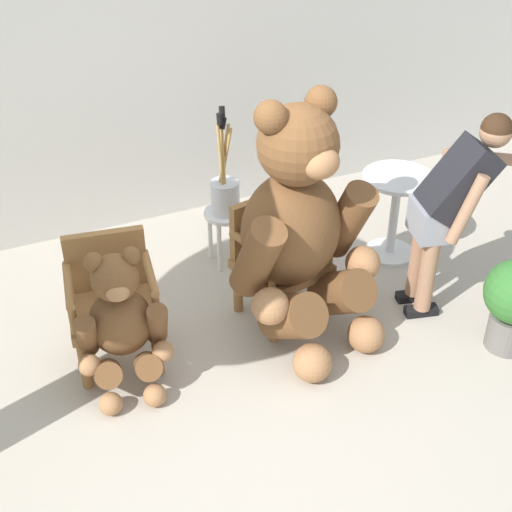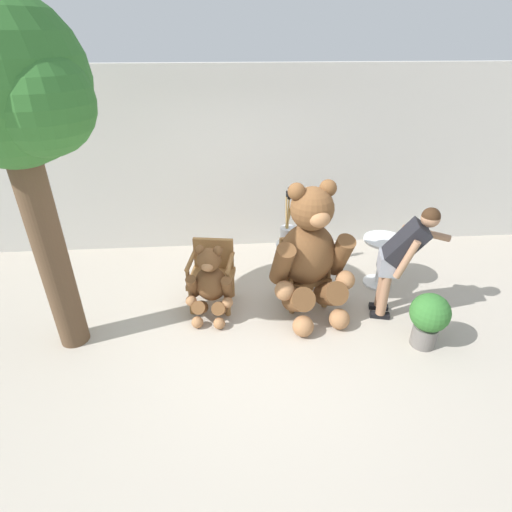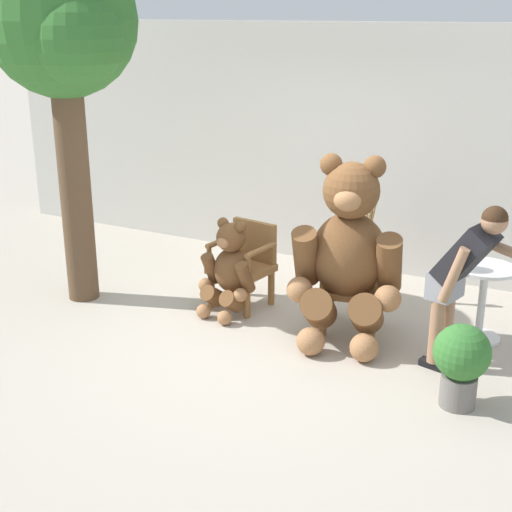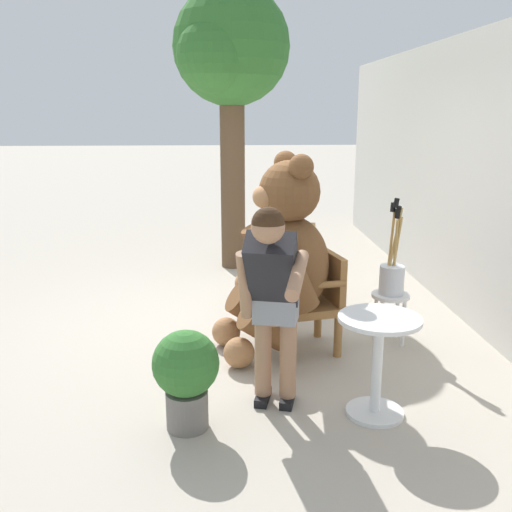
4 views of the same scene
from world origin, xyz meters
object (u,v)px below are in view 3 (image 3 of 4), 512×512
Objects in this scene: wooden_chair_right at (353,281)px; teddy_bear_large at (348,252)px; wooden_chair_left at (245,262)px; person_visitor at (462,271)px; white_stool at (368,267)px; patio_tree at (64,34)px; round_side_table at (483,295)px; potted_plant at (461,360)px; teddy_bear_small at (229,269)px; brush_bucket at (369,241)px.

teddy_bear_large is (0.03, -0.27, 0.38)m from wooden_chair_right.
wooden_chair_left is at bearing 179.97° from wooden_chair_right.
white_stool is (-1.18, 1.16, -0.54)m from person_visitor.
patio_tree reaches higher than wooden_chair_right.
patio_tree is at bearing -152.17° from white_stool.
round_side_table is 1.06× the size of potted_plant.
patio_tree is (-2.77, -0.41, 1.86)m from teddy_bear_large.
wooden_chair_left is at bearing -173.56° from round_side_table.
white_stool is 2.21m from potted_plant.
patio_tree is at bearing 175.04° from potted_plant.
round_side_table is at bearing 13.60° from patio_tree.
teddy_bear_small is 2.73m from patio_tree.
teddy_bear_large is at bearing 1.01° from teddy_bear_small.
teddy_bear_small is 2.13× the size of white_stool.
wooden_chair_left is at bearing 157.15° from potted_plant.
potted_plant is at bearing -85.88° from round_side_table.
teddy_bear_large reaches higher than person_visitor.
wooden_chair_left is 2.82m from patio_tree.
patio_tree is 5.24× the size of potted_plant.
person_visitor is at bearing 106.00° from potted_plant.
teddy_bear_large is (1.21, -0.27, 0.38)m from wooden_chair_left.
wooden_chair_left is 0.99× the size of brush_bucket.
round_side_table is (1.16, 0.27, -0.01)m from wooden_chair_right.
person_visitor is at bearing -3.80° from teddy_bear_small.
wooden_chair_left is 1.31m from brush_bucket.
brush_bucket reaches higher than white_stool.
teddy_bear_small is 1.51m from brush_bucket.
white_stool is 3.80m from patio_tree.
potted_plant is at bearing -31.66° from teddy_bear_large.
wooden_chair_left is 2.35m from person_visitor.
wooden_chair_right is 0.75m from brush_bucket.
round_side_table is at bearing 13.29° from teddy_bear_small.
teddy_bear_small reaches higher than wooden_chair_right.
teddy_bear_small is 1.44× the size of potted_plant.
round_side_table is at bearing 12.82° from wooden_chair_right.
patio_tree is (-1.54, -0.39, 2.23)m from teddy_bear_small.
teddy_bear_large is 2.54× the size of potted_plant.
person_visitor is at bearing -44.50° from brush_bucket.
wooden_chair_left is 1.26× the size of potted_plant.
teddy_bear_large is 1.07m from person_visitor.
wooden_chair_right is 1.23m from teddy_bear_small.
wooden_chair_right is 1.62m from potted_plant.
teddy_bear_large is at bearing -83.04° from wooden_chair_right.
wooden_chair_right is 1.87× the size of white_stool.
wooden_chair_left is 1.30m from teddy_bear_large.
brush_bucket is (-0.13, 0.99, -0.20)m from teddy_bear_large.
patio_tree is at bearing -156.45° from wooden_chair_left.
wooden_chair_right is at bearing 96.96° from teddy_bear_large.
white_stool is at bearing 135.49° from person_visitor.
potted_plant is (2.45, -0.73, -0.08)m from teddy_bear_small.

